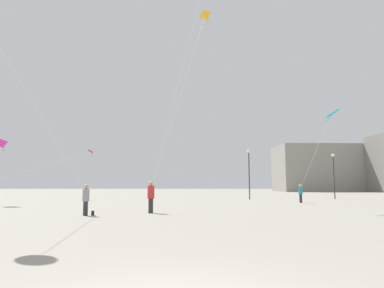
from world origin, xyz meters
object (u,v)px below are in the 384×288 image
Objects in this scene: kite_crimson_delta at (87,152)px; lamppost_east at (249,166)px; lamppost_west at (334,169)px; person_in_grey at (86,198)px; person_in_teal at (301,193)px; handbag_beside_flyer at (93,213)px; building_left_hall at (330,169)px; kite_amber_delta at (204,22)px; kite_cyan_diamond at (332,113)px; person_in_red at (151,196)px.

lamppost_east is (19.06, -2.61, -1.83)m from kite_crimson_delta.
kite_crimson_delta is 29.03m from lamppost_west.
person_in_teal is (14.98, 13.22, 0.02)m from person_in_grey.
lamppost_west is 30.42m from handbag_beside_flyer.
person_in_grey is 4.96× the size of handbag_beside_flyer.
handbag_beside_flyer is at bearing -119.37° from building_left_hall.
lamppost_west is at bearing 41.13° from kite_amber_delta.
person_in_teal is 8.54m from lamppost_east.
kite_amber_delta is 23.00m from lamppost_west.
person_in_grey reaches higher than handbag_beside_flyer.
kite_amber_delta reaches higher than kite_crimson_delta.
lamppost_west is (-18.94, -49.44, -2.38)m from building_left_hall.
kite_amber_delta reaches higher than person_in_grey.
kite_crimson_delta reaches higher than lamppost_west.
person_in_teal is 11.01m from lamppost_west.
building_left_hall is at bearing 80.50° from person_in_teal.
handbag_beside_flyer is (-15.59, -7.71, -6.84)m from kite_cyan_diamond.
building_left_hall reaches higher than person_in_teal.
kite_cyan_diamond reaches higher than lamppost_west.
person_in_grey is 23.76m from lamppost_east.
person_in_grey is 0.11× the size of kite_amber_delta.
kite_crimson_delta is at bearing 172.21° from lamppost_east.
person_in_red is 0.29× the size of kite_cyan_diamond.
kite_crimson_delta is at bearing 146.75° from kite_cyan_diamond.
building_left_hall reaches higher than lamppost_east.
building_left_hall is 52.99m from lamppost_west.
person_in_red is 3.29m from handbag_beside_flyer.
building_left_hall is at bearing 68.92° from kite_cyan_diamond.
kite_amber_delta reaches higher than lamppost_west.
handbag_beside_flyer is (-11.22, -20.46, -3.53)m from lamppost_east.
kite_crimson_delta is at bearing -115.45° from person_in_red.
kite_cyan_diamond is at bearing -111.48° from lamppost_west.
kite_cyan_diamond is at bearing 154.03° from person_in_red.
person_in_teal is 0.08× the size of kite_crimson_delta.
lamppost_west is at bearing -2.77° from kite_crimson_delta.
handbag_beside_flyer is at bearing -75.58° from person_in_grey.
kite_amber_delta is 22.10m from kite_crimson_delta.
lamppost_west is (5.49, 13.96, -3.51)m from kite_cyan_diamond.
kite_cyan_diamond reaches higher than person_in_red.
lamppost_east reaches higher than handbag_beside_flyer.
handbag_beside_flyer is at bearing -22.85° from person_in_red.
kite_cyan_diamond reaches higher than handbag_beside_flyer.
person_in_grey is 24.78m from kite_crimson_delta.
lamppost_west reaches higher than handbag_beside_flyer.
person_in_teal is at bearing 172.66° from person_in_red.
lamppost_west is (28.92, -1.40, -2.02)m from kite_crimson_delta.
kite_cyan_diamond is at bearing -65.44° from person_in_grey.
building_left_hall is (34.06, 62.65, -8.84)m from kite_amber_delta.
lamppost_west is (6.45, 8.54, 2.56)m from person_in_teal.
person_in_teal is 0.26× the size of kite_cyan_diamond.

